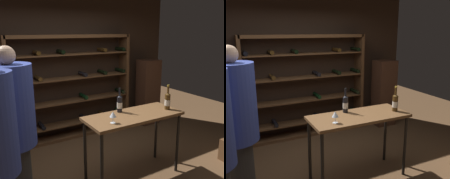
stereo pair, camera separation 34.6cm
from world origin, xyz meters
The scene contains 9 objects.
ground_plane centered at (0.00, 0.00, 0.00)m, with size 9.78×9.78×0.00m, color brown.
back_wall centered at (0.00, 1.89, 1.48)m, with size 5.06×0.10×2.97m, color #332319.
wine_rack centered at (0.22, 1.68, 1.01)m, with size 2.45×0.32×2.02m.
tasting_table centered at (0.38, -0.10, 0.85)m, with size 1.39×0.58×0.96m.
person_bystander_dark_jacket centered at (-1.18, 0.03, 1.07)m, with size 0.50×0.50×1.95m.
display_cabinet centered at (1.95, 1.49, 0.73)m, with size 0.44×0.36×1.46m, color #4C2D1E.
wine_bottle_amber_reserve centered at (0.94, -0.17, 1.09)m, with size 0.08×0.08×0.37m.
wine_bottle_black_capsule centered at (0.27, 0.09, 1.08)m, with size 0.08×0.08×0.35m.
wine_glass_stemmed_center centered at (-0.04, -0.23, 1.07)m, with size 0.08×0.08×0.15m.
Camera 2 is at (-1.26, -2.87, 2.10)m, focal length 39.39 mm.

